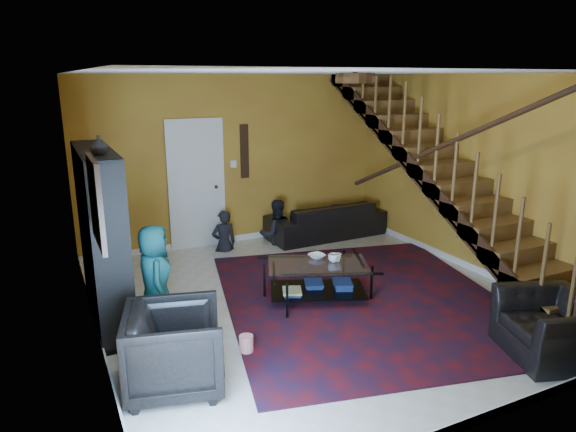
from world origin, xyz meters
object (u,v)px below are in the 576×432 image
bookshelf (103,240)px  coffee_table (318,279)px  armchair_left (175,349)px  armchair_right (552,327)px  sofa (326,220)px

bookshelf → coffee_table: 2.62m
armchair_left → armchair_right: size_ratio=0.89×
bookshelf → sofa: (3.90, 1.70, -0.66)m
bookshelf → armchair_right: (3.90, -2.85, -0.65)m
sofa → armchair_left: size_ratio=2.43×
bookshelf → armchair_left: 1.87m
bookshelf → armchair_left: (0.35, -1.75, -0.57)m
armchair_left → coffee_table: (2.10, 1.14, -0.12)m
bookshelf → armchair_left: size_ratio=2.33×
armchair_left → armchair_right: (3.55, -1.10, -0.08)m
bookshelf → armchair_right: 4.88m
sofa → coffee_table: bearing=56.2°
sofa → armchair_right: 4.55m
sofa → coffee_table: (-1.45, -2.31, -0.03)m
armchair_left → armchair_right: armchair_left is taller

